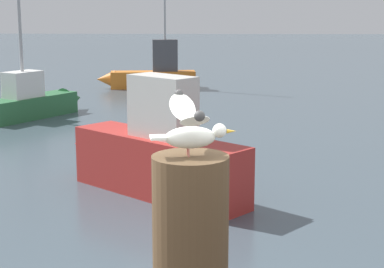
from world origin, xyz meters
name	(u,v)px	position (x,y,z in m)	size (l,w,h in m)	color
mooring_post	(190,262)	(0.54, -0.59, 1.68)	(0.35, 0.35, 1.02)	#4C3823
seagull	(191,127)	(0.55, -0.59, 2.32)	(0.39, 0.67, 0.26)	#C66B60
boat_orange	(150,73)	(-1.49, 18.62, 0.51)	(3.44, 1.03, 4.81)	orange
boat_red	(151,154)	(-0.28, 6.08, 0.61)	(3.18, 2.91, 1.84)	#B72D28
boat_green	(36,101)	(-3.86, 12.77, 0.42)	(2.25, 3.10, 3.13)	#2D6B3D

